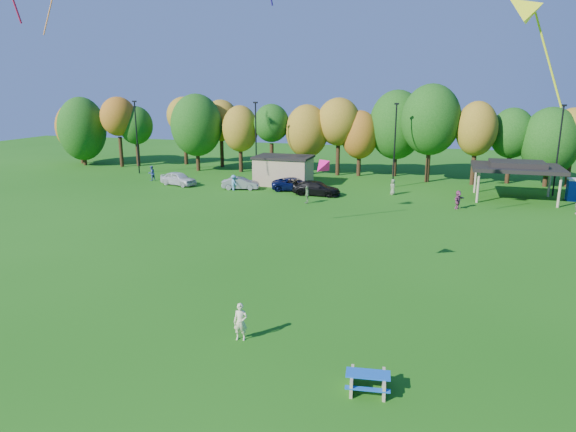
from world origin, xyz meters
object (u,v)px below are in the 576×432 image
(car_a, at_px, (178,179))
(car_c, at_px, (295,184))
(car_b, at_px, (241,183))
(kite_flyer, at_px, (241,322))
(picnic_table, at_px, (368,380))
(car_d, at_px, (316,188))

(car_a, xyz_separation_m, car_c, (13.37, 0.91, -0.07))
(car_a, xyz_separation_m, car_b, (7.58, -0.16, -0.10))
(kite_flyer, xyz_separation_m, car_c, (-7.11, 32.68, -0.16))
(car_a, height_order, car_b, car_a)
(picnic_table, relative_size, car_b, 0.44)
(picnic_table, distance_m, car_c, 37.26)
(kite_flyer, distance_m, car_b, 34.14)
(car_b, distance_m, car_c, 5.88)
(picnic_table, height_order, kite_flyer, kite_flyer)
(car_b, relative_size, car_c, 0.81)
(picnic_table, distance_m, car_d, 34.76)
(car_b, height_order, car_c, car_c)
(picnic_table, xyz_separation_m, car_d, (-10.19, 33.23, 0.31))
(kite_flyer, bearing_deg, car_c, 92.07)
(kite_flyer, height_order, car_c, kite_flyer)
(car_c, distance_m, car_d, 3.27)
(car_c, bearing_deg, car_b, 89.05)
(car_a, bearing_deg, car_d, -77.09)
(car_d, bearing_deg, car_c, 60.16)
(kite_flyer, bearing_deg, car_b, 101.99)
(car_b, bearing_deg, kite_flyer, -170.73)
(picnic_table, height_order, car_a, car_a)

